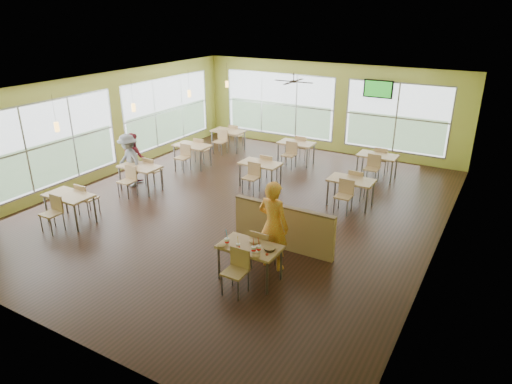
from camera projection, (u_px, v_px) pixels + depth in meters
room at (242, 149)px, 11.83m from camera, size 12.00×12.04×3.20m
window_bays at (223, 119)px, 15.56m from camera, size 9.24×10.24×2.38m
main_table at (250, 251)px, 8.87m from camera, size 1.22×1.52×0.87m
half_wall_divider at (283, 227)px, 10.07m from camera, size 2.40×0.14×1.04m
dining_tables at (242, 161)px, 14.05m from camera, size 6.92×8.72×0.87m
pendant_lights at (162, 100)px, 13.52m from camera, size 0.11×7.31×0.86m
ceiling_fan at (294, 81)px, 13.73m from camera, size 1.25×1.25×0.29m
tv_backwall at (378, 89)px, 15.41m from camera, size 1.00×0.07×0.60m
man_plaid at (273, 225)px, 9.18m from camera, size 0.75×0.54×1.91m
patron_maroon at (134, 157)px, 14.06m from camera, size 0.87×0.78×1.49m
patron_grey at (129, 160)px, 13.54m from camera, size 1.16×0.88×1.60m
cup_blue at (227, 241)px, 8.84m from camera, size 0.10×0.10×0.36m
cup_yellow at (238, 246)px, 8.68m from camera, size 0.08×0.08×0.30m
cup_red_near at (254, 249)px, 8.55m from camera, size 0.10×0.10×0.35m
cup_red_far at (259, 249)px, 8.58m from camera, size 0.10×0.10×0.35m
food_basket at (270, 249)px, 8.66m from camera, size 0.23×0.23×0.05m
ketchup_cup at (267, 254)px, 8.50m from camera, size 0.05×0.05×0.02m
wrapper_left at (221, 246)px, 8.78m from camera, size 0.18×0.16×0.04m
wrapper_mid at (255, 242)px, 8.92m from camera, size 0.23×0.21×0.06m
wrapper_right at (256, 256)px, 8.43m from camera, size 0.19×0.18×0.04m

